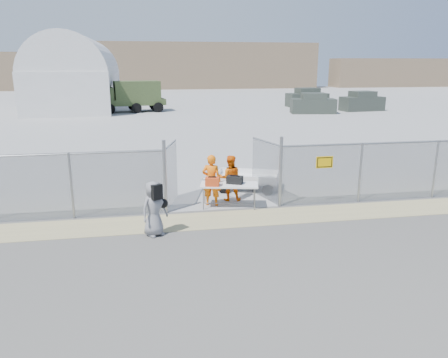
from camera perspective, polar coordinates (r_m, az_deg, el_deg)
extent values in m
plane|color=#414141|center=(13.37, 1.52, -6.73)|extent=(160.00, 160.00, 0.00)
cube|color=#979797|center=(54.45, -7.52, 9.54)|extent=(160.00, 80.00, 0.01)
cube|color=tan|center=(14.28, 0.71, -5.26)|extent=(44.00, 1.60, 0.01)
cube|color=#E04819|center=(14.98, -1.54, -0.34)|extent=(0.53, 0.42, 0.29)
cube|color=black|center=(15.26, 1.42, -0.11)|extent=(0.63, 0.52, 0.26)
imported|color=orange|center=(15.41, -1.65, -0.17)|extent=(0.79, 0.65, 1.85)
imported|color=orange|center=(16.01, 0.78, 0.12)|extent=(0.92, 0.76, 1.70)
imported|color=gray|center=(12.91, -9.13, -3.83)|extent=(0.96, 0.86, 1.65)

